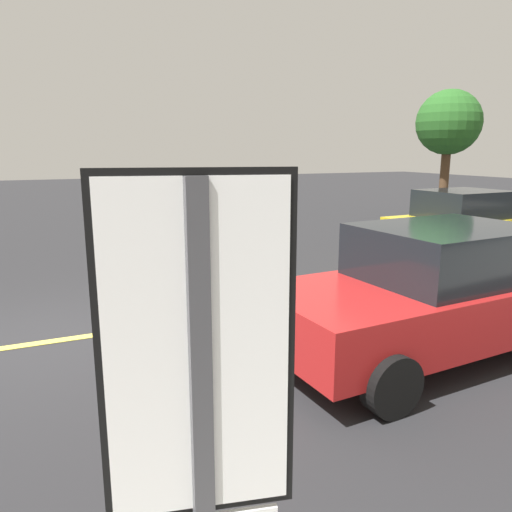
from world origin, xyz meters
name	(u,v)px	position (x,y,z in m)	size (l,w,h in m)	color
ground_plane	(50,342)	(0.00, 0.00, 0.00)	(80.00, 80.00, 0.00)	#262628
lane_marking_centre	(252,313)	(3.00, 0.00, 0.01)	(28.00, 0.16, 0.01)	#E0D14C
speed_limit_sign	(201,439)	(0.38, -5.67, 1.76)	(0.53, 0.13, 2.52)	#4C4C51
car_yellow_near_curb	(465,223)	(9.50, 1.89, 0.81)	(3.94, 2.13, 1.61)	gold
car_red_mid_road	(435,291)	(4.50, -2.35, 0.82)	(4.49, 2.33, 1.64)	red
tree_left_verge	(449,124)	(13.98, 7.21, 3.48)	(2.34, 2.34, 4.70)	#513823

